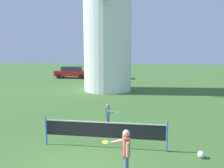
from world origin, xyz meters
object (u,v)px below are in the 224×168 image
object	(u,v)px
player_far	(108,114)
parked_car_green	(112,72)
parked_car_red	(72,72)
stray_ball	(201,155)
tennis_net	(104,130)
windmill	(107,3)
player_near	(125,150)

from	to	relation	value
player_far	parked_car_green	xyz separation A→B (m)	(-2.58, 19.21, 0.17)
player_far	parked_car_red	distance (m)	20.67
parked_car_red	stray_ball	bearing A→B (deg)	-61.65
stray_ball	tennis_net	bearing A→B (deg)	174.60
tennis_net	player_far	bearing A→B (deg)	95.20
windmill	stray_ball	bearing A→B (deg)	-67.53
windmill	player_far	world-z (taller)	windmill
stray_ball	parked_car_green	world-z (taller)	parked_car_green
player_near	parked_car_green	bearing A→B (deg)	99.07
windmill	stray_ball	size ratio (longest dim) A/B	66.87
windmill	tennis_net	distance (m)	14.31
player_far	player_near	bearing A→B (deg)	-74.31
windmill	parked_car_red	size ratio (longest dim) A/B	3.56
player_far	stray_ball	size ratio (longest dim) A/B	4.76
player_far	tennis_net	bearing A→B (deg)	-84.80
windmill	parked_car_green	xyz separation A→B (m)	(-0.90, 9.15, -6.92)
player_near	stray_ball	bearing A→B (deg)	30.46
windmill	parked_car_red	xyz separation A→B (m)	(-6.42, 8.96, -6.92)
player_near	parked_car_green	xyz separation A→B (m)	(-3.70, 23.19, 0.04)
windmill	stray_ball	xyz separation A→B (m)	(5.22, -12.62, -7.61)
windmill	parked_car_green	distance (m)	11.51
parked_car_green	player_near	bearing A→B (deg)	-80.93
stray_ball	parked_car_red	distance (m)	24.53
stray_ball	parked_car_green	distance (m)	22.63
tennis_net	parked_car_red	world-z (taller)	parked_car_red
tennis_net	stray_ball	size ratio (longest dim) A/B	19.22
player_far	parked_car_green	size ratio (longest dim) A/B	0.29
tennis_net	player_far	xyz separation A→B (m)	(-0.20, 2.25, -0.04)
stray_ball	parked_car_red	xyz separation A→B (m)	(-11.64, 21.58, 0.69)
windmill	player_near	distance (m)	15.92
windmill	player_near	world-z (taller)	windmill
parked_car_red	player_far	bearing A→B (deg)	-66.91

